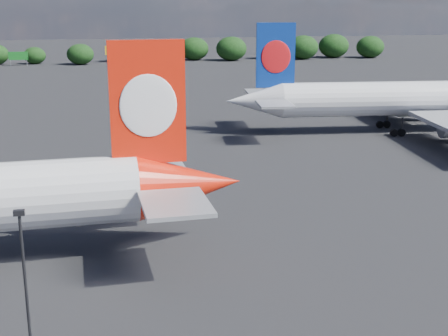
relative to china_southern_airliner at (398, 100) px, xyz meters
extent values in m
plane|color=black|center=(-53.71, 3.01, -5.32)|extent=(500.00, 500.00, 0.00)
cone|color=red|center=(-39.94, -41.12, 0.31)|extent=(9.20, 5.94, 5.63)
cube|color=red|center=(-43.32, -41.24, 7.51)|extent=(6.21, 0.78, 10.13)
ellipsoid|color=white|center=(-43.31, -41.58, 7.31)|extent=(4.73, 0.39, 5.18)
ellipsoid|color=white|center=(-43.33, -40.90, 7.31)|extent=(4.73, 0.39, 5.18)
cube|color=#93959A|center=(-41.98, -47.39, 0.76)|extent=(5.30, 6.93, 0.34)
cube|color=#93959A|center=(-42.41, -35.01, 0.76)|extent=(5.30, 6.93, 0.34)
cylinder|color=silver|center=(1.86, -0.19, 0.17)|extent=(42.12, 9.61, 5.50)
cone|color=silver|center=(-23.30, 2.32, 0.17)|extent=(9.30, 6.34, 5.50)
cube|color=navy|center=(-20.02, 1.99, 7.21)|extent=(6.07, 1.15, 9.90)
ellipsoid|color=red|center=(-20.05, 1.67, 7.01)|extent=(4.62, 0.68, 5.06)
ellipsoid|color=red|center=(-19.99, 2.32, 7.01)|extent=(4.62, 0.68, 5.06)
cube|color=#93959A|center=(-21.71, -3.91, 0.61)|extent=(5.58, 7.06, 0.33)
cube|color=#93959A|center=(-20.51, 8.12, 0.61)|extent=(5.58, 7.06, 0.33)
cube|color=#93959A|center=(5.47, 13.82, -1.59)|extent=(9.29, 22.59, 0.60)
cylinder|color=#93959A|center=(7.11, 8.13, -3.02)|extent=(5.77, 3.50, 2.97)
cube|color=#93959A|center=(7.11, 8.13, -2.25)|extent=(2.44, 0.57, 1.32)
cylinder|color=black|center=(-0.65, -3.25, -3.68)|extent=(0.34, 0.34, 2.75)
cylinder|color=black|center=(-0.65, -3.25, -4.72)|extent=(1.25, 0.61, 1.21)
cylinder|color=black|center=(-1.85, -3.13, -4.72)|extent=(1.25, 0.61, 1.21)
cylinder|color=black|center=(0.00, 3.31, -3.68)|extent=(0.34, 0.34, 2.75)
cylinder|color=black|center=(0.00, 3.31, -4.72)|extent=(1.25, 0.61, 1.21)
cylinder|color=black|center=(-1.20, 3.43, -4.72)|extent=(1.25, 0.61, 1.21)
cylinder|color=black|center=(-51.44, -61.12, -0.02)|extent=(0.16, 0.16, 10.60)
cube|color=black|center=(-51.44, -61.12, 5.43)|extent=(0.55, 0.30, 0.28)
cube|color=#14661D|center=(-71.71, 119.01, -2.12)|extent=(6.00, 0.30, 2.60)
cylinder|color=gray|center=(-74.21, 119.01, -4.32)|extent=(0.20, 0.20, 2.00)
cylinder|color=gray|center=(-69.21, 119.01, -4.32)|extent=(0.20, 0.20, 2.00)
cube|color=gold|center=(-41.71, 125.01, -1.32)|extent=(5.00, 0.30, 3.00)
cylinder|color=gray|center=(-41.71, 125.01, -4.07)|extent=(0.30, 0.30, 2.50)
ellipsoid|color=black|center=(-67.12, 124.25, -2.55)|extent=(7.22, 6.11, 5.55)
ellipsoid|color=black|center=(-52.27, 119.10, -1.96)|extent=(8.74, 7.40, 6.73)
ellipsoid|color=black|center=(-38.45, 126.01, -1.76)|extent=(9.28, 7.85, 7.14)
ellipsoid|color=black|center=(-25.73, 120.71, -1.77)|extent=(9.24, 7.82, 7.11)
ellipsoid|color=black|center=(-13.44, 127.00, -1.39)|extent=(10.23, 8.66, 7.87)
ellipsoid|color=black|center=(-1.10, 122.39, -1.20)|extent=(10.73, 9.08, 8.25)
ellipsoid|color=black|center=(13.76, 126.42, -1.64)|extent=(9.58, 8.11, 7.37)
ellipsoid|color=black|center=(24.95, 122.26, -1.12)|extent=(10.92, 9.24, 8.40)
ellipsoid|color=black|center=(37.76, 125.73, -1.06)|extent=(11.08, 9.38, 8.53)
ellipsoid|color=black|center=(50.58, 122.60, -1.38)|extent=(10.24, 8.67, 7.88)
camera|label=1|loc=(-47.26, -91.97, 15.78)|focal=50.00mm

